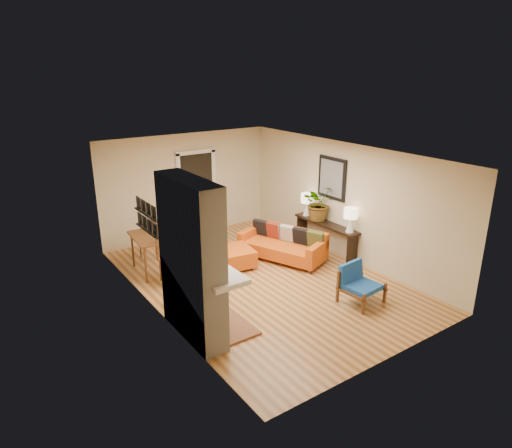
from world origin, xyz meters
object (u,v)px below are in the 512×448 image
object	(u,v)px
console_table	(326,229)
lamp_far	(307,202)
sofa	(284,244)
dining_table	(156,242)
houseplant	(319,203)
blue_chair	(358,282)
lamp_near	(351,217)
ottoman	(233,256)

from	to	relation	value
console_table	lamp_far	world-z (taller)	lamp_far
sofa	dining_table	size ratio (longest dim) A/B	1.12
sofa	houseplant	bearing A→B (deg)	-0.75
lamp_far	blue_chair	bearing A→B (deg)	-111.94
houseplant	lamp_near	bearing A→B (deg)	-89.43
sofa	lamp_near	distance (m)	1.61
lamp_far	ottoman	bearing A→B (deg)	-175.61
houseplant	ottoman	bearing A→B (deg)	173.42
blue_chair	lamp_near	xyz separation A→B (m)	(1.11, 1.33, 0.68)
dining_table	lamp_near	bearing A→B (deg)	-28.92
blue_chair	dining_table	world-z (taller)	dining_table
sofa	lamp_far	world-z (taller)	lamp_far
dining_table	houseplant	xyz separation A→B (m)	(3.63, -1.00, 0.50)
dining_table	ottoman	bearing A→B (deg)	-27.61
blue_chair	lamp_far	bearing A→B (deg)	68.06
lamp_near	dining_table	bearing A→B (deg)	151.08
sofa	console_table	distance (m)	1.07
blue_chair	dining_table	distance (m)	4.20
blue_chair	houseplant	world-z (taller)	houseplant
ottoman	console_table	xyz separation A→B (m)	(2.20, -0.52, 0.34)
blue_chair	lamp_far	xyz separation A→B (m)	(1.11, 2.76, 0.68)
ottoman	houseplant	distance (m)	2.39
ottoman	console_table	bearing A→B (deg)	-13.36
ottoman	lamp_near	bearing A→B (deg)	-29.77
ottoman	blue_chair	distance (m)	2.81
console_table	houseplant	size ratio (longest dim) A/B	2.19
ottoman	dining_table	distance (m)	1.67
dining_table	lamp_near	distance (m)	4.18
blue_chair	dining_table	xyz separation A→B (m)	(-2.53, 3.34, 0.26)
houseplant	sofa	bearing A→B (deg)	179.25
dining_table	blue_chair	bearing A→B (deg)	-52.87
dining_table	console_table	bearing A→B (deg)	-19.30
blue_chair	houseplant	distance (m)	2.69
dining_table	houseplant	size ratio (longest dim) A/B	2.20
ottoman	console_table	size ratio (longest dim) A/B	0.50
lamp_far	lamp_near	bearing A→B (deg)	-90.00
console_table	lamp_near	distance (m)	0.88
houseplant	lamp_far	bearing A→B (deg)	88.64
lamp_near	houseplant	distance (m)	1.01
sofa	blue_chair	bearing A→B (deg)	-92.62
sofa	dining_table	bearing A→B (deg)	159.39
sofa	console_table	size ratio (longest dim) A/B	1.13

